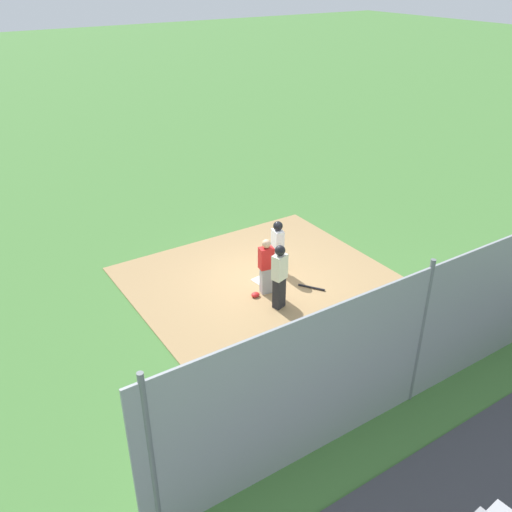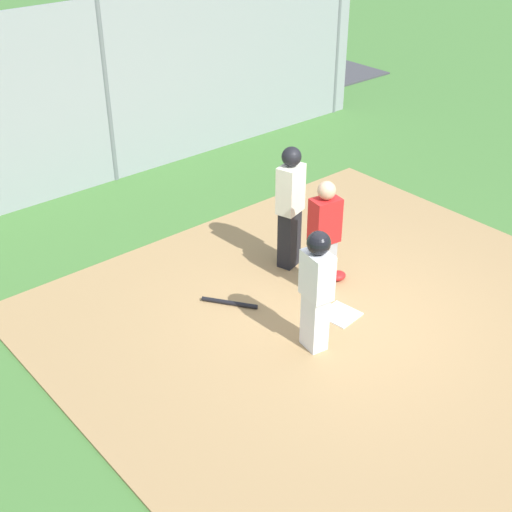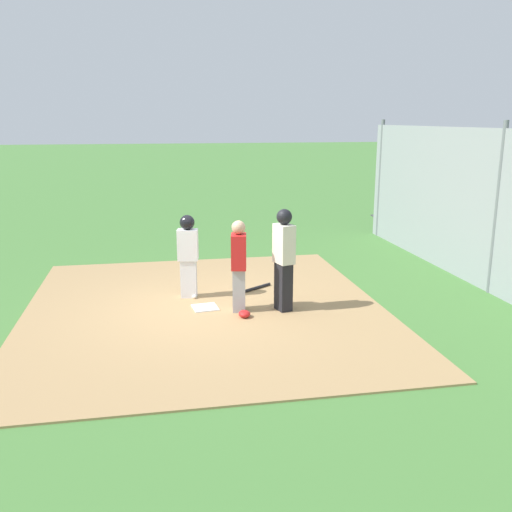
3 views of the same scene
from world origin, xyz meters
The scene contains 12 objects.
ground_plane centered at (0.00, 0.00, 0.00)m, with size 140.00×140.00×0.00m, color #477A38.
dirt_infield centered at (0.00, 0.00, 0.01)m, with size 7.20×6.40×0.03m, color #A88456.
home_plate centered at (0.00, 0.00, 0.04)m, with size 0.44×0.44×0.02m, color white.
catcher centered at (-0.24, -0.59, 0.88)m, with size 0.42×0.32×1.64m.
umpire centered at (-0.35, -1.37, 1.00)m, with size 0.44×0.36×1.83m.
runner centered at (0.72, 0.24, 0.93)m, with size 0.32×0.42×1.60m.
baseball_bat centered at (0.95, -1.12, 0.06)m, with size 0.06×0.06×0.77m, color black.
catcher_mask centered at (-0.60, -0.62, 0.09)m, with size 0.24×0.20×0.12m, color red.
baseball centered at (0.58, 0.15, 0.07)m, with size 0.07×0.07×0.07m, color white.
backstop_fence centered at (0.00, -5.68, 1.60)m, with size 12.00×0.10×3.35m.
parking_lot centered at (0.00, -9.39, 0.02)m, with size 18.00×5.20×0.04m, color #424247.
parked_car_silver centered at (-3.17, -9.56, 0.61)m, with size 4.34×2.19×1.28m.
Camera 2 is at (5.70, 5.00, 5.41)m, focal length 49.35 mm.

